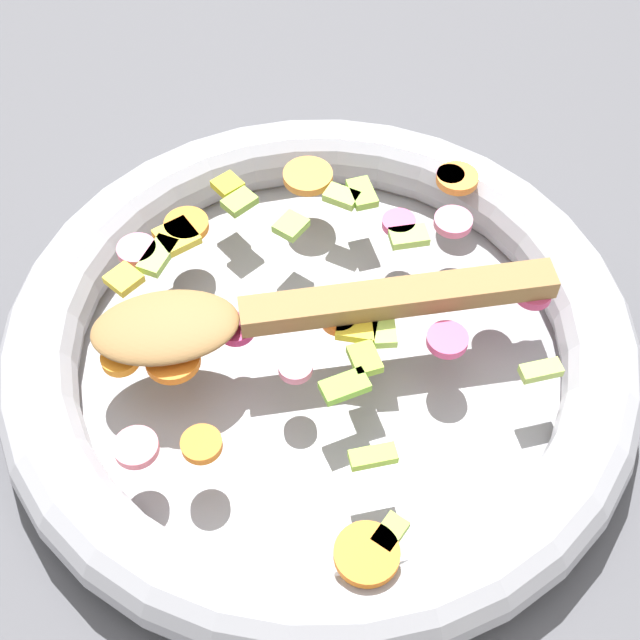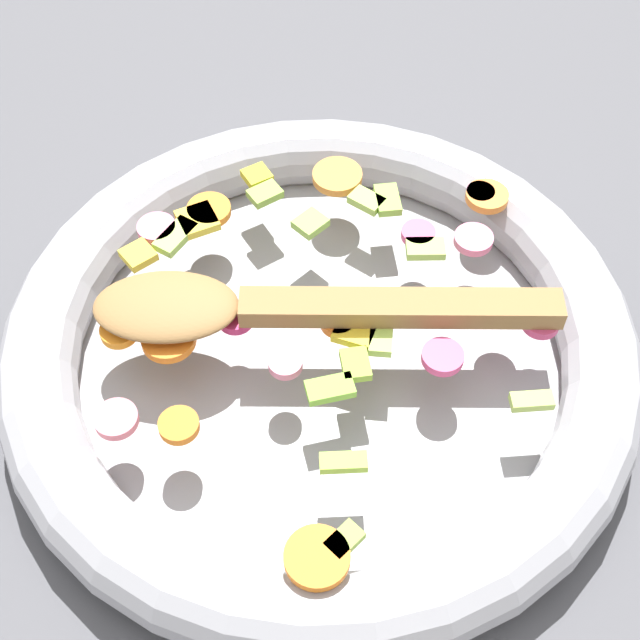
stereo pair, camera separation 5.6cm
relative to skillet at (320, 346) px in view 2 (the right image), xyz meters
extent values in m
plane|color=#4C4C51|center=(0.00, 0.00, -0.02)|extent=(4.00, 4.00, 0.00)
cylinder|color=gray|center=(0.00, 0.00, -0.02)|extent=(0.36, 0.36, 0.01)
torus|color=#9E9EA5|center=(0.00, 0.00, 0.00)|extent=(0.41, 0.41, 0.05)
cylinder|color=orange|center=(0.14, 0.06, 0.03)|extent=(0.04, 0.04, 0.01)
cylinder|color=orange|center=(-0.04, 0.11, 0.03)|extent=(0.04, 0.04, 0.01)
cylinder|color=orange|center=(0.05, 0.11, 0.03)|extent=(0.05, 0.05, 0.01)
cylinder|color=orange|center=(-0.05, -0.15, 0.03)|extent=(0.05, 0.05, 0.01)
cylinder|color=orange|center=(-0.09, 0.02, 0.03)|extent=(0.05, 0.05, 0.01)
cylinder|color=orange|center=(-0.10, -0.05, 0.03)|extent=(0.03, 0.03, 0.01)
cylinder|color=orange|center=(-0.12, 0.03, 0.03)|extent=(0.03, 0.03, 0.01)
cylinder|color=orange|center=(0.01, -0.01, 0.03)|extent=(0.03, 0.03, 0.01)
cube|color=#8EB637|center=(0.01, -0.04, 0.03)|extent=(0.02, 0.02, 0.01)
cube|color=#A9C857|center=(0.10, -0.10, 0.03)|extent=(0.03, 0.02, 0.01)
cube|color=#A7D85B|center=(0.08, 0.03, 0.03)|extent=(0.03, 0.02, 0.01)
cube|color=#A8D057|center=(0.06, 0.08, 0.03)|extent=(0.03, 0.03, 0.01)
cube|color=#B7DD5A|center=(0.03, -0.03, 0.03)|extent=(0.02, 0.03, 0.01)
cube|color=#93C54E|center=(0.02, 0.08, 0.03)|extent=(0.03, 0.02, 0.01)
cube|color=#83C33B|center=(-0.01, -0.05, 0.03)|extent=(0.03, 0.02, 0.01)
cube|color=#8EB946|center=(0.00, 0.11, 0.03)|extent=(0.03, 0.02, 0.01)
cube|color=#91B541|center=(-0.04, -0.14, 0.03)|extent=(0.02, 0.02, 0.01)
cube|color=#A3D341|center=(-0.02, -0.10, 0.03)|extent=(0.03, 0.02, 0.01)
cube|color=#A8D75A|center=(-0.07, 0.10, 0.03)|extent=(0.03, 0.03, 0.01)
cube|color=#96CD48|center=(0.08, 0.08, 0.03)|extent=(0.02, 0.03, 0.01)
cylinder|color=#CF4270|center=(0.13, -0.05, 0.03)|extent=(0.03, 0.03, 0.01)
cylinder|color=pink|center=(-0.03, -0.03, 0.03)|extent=(0.02, 0.02, 0.01)
cylinder|color=#EA7382|center=(-0.13, -0.03, 0.03)|extent=(0.03, 0.03, 0.01)
cylinder|color=#D86691|center=(0.14, 0.06, 0.03)|extent=(0.02, 0.02, 0.01)
cylinder|color=pink|center=(0.12, 0.03, 0.03)|extent=(0.04, 0.04, 0.01)
cylinder|color=#D23865|center=(0.11, -0.03, 0.03)|extent=(0.04, 0.04, 0.01)
cylinder|color=#E0487C|center=(0.06, -0.05, 0.03)|extent=(0.03, 0.03, 0.01)
cylinder|color=#C72E65|center=(-0.05, 0.02, 0.03)|extent=(0.03, 0.03, 0.01)
cylinder|color=#E14E82|center=(0.09, 0.04, 0.03)|extent=(0.03, 0.03, 0.01)
cylinder|color=pink|center=(-0.08, 0.11, 0.03)|extent=(0.03, 0.03, 0.01)
cube|color=yellow|center=(-0.05, 0.11, 0.03)|extent=(0.03, 0.03, 0.01)
cube|color=gold|center=(0.00, 0.13, 0.03)|extent=(0.02, 0.02, 0.01)
cube|color=yellow|center=(-0.10, 0.09, 0.03)|extent=(0.02, 0.02, 0.01)
cube|color=yellow|center=(0.02, -0.02, 0.03)|extent=(0.03, 0.03, 0.01)
cube|color=olive|center=(0.05, -0.02, 0.04)|extent=(0.19, 0.09, 0.01)
ellipsoid|color=olive|center=(-0.09, 0.03, 0.04)|extent=(0.10, 0.08, 0.01)
camera|label=1|loc=(-0.16, -0.29, 0.47)|focal=50.00mm
camera|label=2|loc=(-0.11, -0.31, 0.47)|focal=50.00mm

